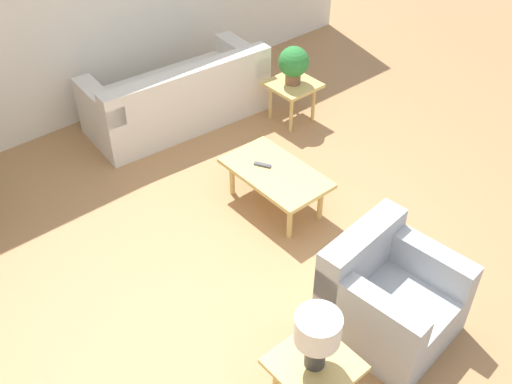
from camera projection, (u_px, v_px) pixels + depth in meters
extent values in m
plane|color=#A87A4C|center=(288.00, 247.00, 5.18)|extent=(14.00, 14.00, 0.00)
cube|color=silver|center=(177.00, 102.00, 6.61)|extent=(0.97, 2.02, 0.46)
cube|color=silver|center=(190.00, 83.00, 6.17)|extent=(0.35, 1.98, 0.31)
cube|color=silver|center=(242.00, 53.00, 6.80)|extent=(0.84, 0.26, 0.20)
cube|color=silver|center=(98.00, 101.00, 6.00)|extent=(0.84, 0.26, 0.20)
cube|color=#A8ADB2|center=(390.00, 311.00, 4.39)|extent=(0.91, 0.89, 0.40)
cube|color=#A8ADB2|center=(361.00, 251.00, 4.30)|extent=(0.28, 0.82, 0.40)
cube|color=#A8ADB2|center=(370.00, 307.00, 4.00)|extent=(0.85, 0.24, 0.26)
cube|color=#A8ADB2|center=(422.00, 257.00, 4.36)|extent=(0.85, 0.24, 0.26)
cube|color=tan|center=(276.00, 173.00, 5.37)|extent=(0.99, 0.57, 0.04)
cylinder|color=tan|center=(320.00, 203.00, 5.36)|extent=(0.05, 0.05, 0.36)
cylinder|color=tan|center=(262.00, 163.00, 5.83)|extent=(0.05, 0.05, 0.36)
cylinder|color=tan|center=(290.00, 221.00, 5.17)|extent=(0.05, 0.05, 0.36)
cylinder|color=tan|center=(232.00, 178.00, 5.64)|extent=(0.05, 0.05, 0.36)
cube|color=tan|center=(293.00, 85.00, 6.48)|extent=(0.50, 0.50, 0.04)
cylinder|color=tan|center=(313.00, 104.00, 6.61)|extent=(0.04, 0.04, 0.43)
cylinder|color=tan|center=(293.00, 92.00, 6.81)|extent=(0.04, 0.04, 0.43)
cylinder|color=tan|center=(291.00, 114.00, 6.44)|extent=(0.04, 0.04, 0.43)
cylinder|color=tan|center=(271.00, 102.00, 6.64)|extent=(0.04, 0.04, 0.43)
cube|color=tan|center=(314.00, 365.00, 3.74)|extent=(0.50, 0.50, 0.04)
cylinder|color=tan|center=(312.00, 355.00, 4.07)|extent=(0.04, 0.04, 0.43)
cylinder|color=tan|center=(275.00, 383.00, 3.91)|extent=(0.04, 0.04, 0.43)
cylinder|color=brown|center=(293.00, 78.00, 6.43)|extent=(0.17, 0.17, 0.12)
sphere|color=#2D7F38|center=(294.00, 62.00, 6.31)|extent=(0.33, 0.33, 0.33)
cylinder|color=#333333|center=(315.00, 351.00, 3.65)|extent=(0.13, 0.13, 0.25)
cylinder|color=white|center=(318.00, 329.00, 3.51)|extent=(0.29, 0.29, 0.19)
cube|color=#4C4C51|center=(263.00, 165.00, 5.42)|extent=(0.16, 0.11, 0.02)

